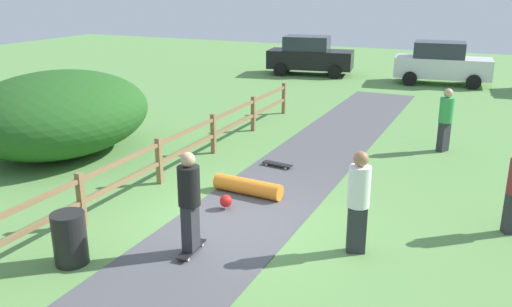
% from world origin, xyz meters
% --- Properties ---
extents(ground_plane, '(60.00, 60.00, 0.00)m').
position_xyz_m(ground_plane, '(0.00, 0.00, 0.00)').
color(ground_plane, '#60934C').
extents(asphalt_path, '(2.40, 28.00, 0.02)m').
position_xyz_m(asphalt_path, '(0.00, 0.00, 0.01)').
color(asphalt_path, '#515156').
rests_on(asphalt_path, ground_plane).
extents(wooden_fence, '(0.12, 18.12, 1.10)m').
position_xyz_m(wooden_fence, '(-2.60, 0.00, 0.67)').
color(wooden_fence, olive).
rests_on(wooden_fence, ground_plane).
extents(bush_large, '(4.42, 5.31, 2.24)m').
position_xyz_m(bush_large, '(-6.41, 2.15, 1.12)').
color(bush_large, '#23561E').
rests_on(bush_large, ground_plane).
extents(trash_bin, '(0.56, 0.56, 0.90)m').
position_xyz_m(trash_bin, '(-1.80, -2.45, 0.45)').
color(trash_bin, black).
rests_on(trash_bin, ground_plane).
extents(skater_riding, '(0.41, 0.81, 1.83)m').
position_xyz_m(skater_riding, '(-0.14, -1.34, 1.04)').
color(skater_riding, black).
rests_on(skater_riding, asphalt_path).
extents(skater_fallen, '(1.61, 1.28, 0.36)m').
position_xyz_m(skater_fallen, '(-0.42, 1.41, 0.20)').
color(skater_fallen, orange).
rests_on(skater_fallen, asphalt_path).
extents(skateboard_loose, '(0.82, 0.30, 0.08)m').
position_xyz_m(skateboard_loose, '(-0.54, 3.48, 0.09)').
color(skateboard_loose, black).
rests_on(skateboard_loose, asphalt_path).
extents(bystander_white, '(0.49, 0.49, 1.84)m').
position_xyz_m(bystander_white, '(2.42, -0.07, 1.02)').
color(bystander_white, '#2D2D33').
rests_on(bystander_white, ground_plane).
extents(bystander_green, '(0.52, 0.52, 1.76)m').
position_xyz_m(bystander_green, '(3.10, 6.70, 0.97)').
color(bystander_green, '#2D2D33').
rests_on(bystander_green, ground_plane).
extents(parked_car_black, '(4.42, 2.52, 1.92)m').
position_xyz_m(parked_car_black, '(-4.60, 17.38, 0.96)').
color(parked_car_black, black).
rests_on(parked_car_black, ground_plane).
extents(parked_car_white, '(4.34, 2.31, 1.92)m').
position_xyz_m(parked_car_white, '(1.77, 17.38, 0.96)').
color(parked_car_white, silver).
rests_on(parked_car_white, ground_plane).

